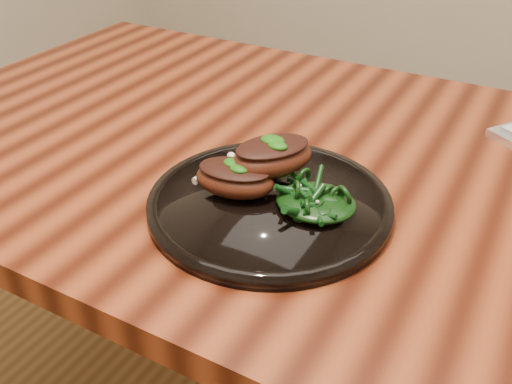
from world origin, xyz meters
TOP-DOWN VIEW (x-y plane):
  - desk at (0.00, 0.00)m, footprint 1.60×0.80m
  - plate at (-0.09, -0.16)m, footprint 0.31×0.31m
  - lamb_chop_front at (-0.13, -0.17)m, footprint 0.11×0.08m
  - lamb_chop_back at (-0.10, -0.13)m, footprint 0.12×0.13m
  - herb_smear at (-0.12, -0.09)m, footprint 0.08×0.05m
  - greens_heap at (-0.03, -0.15)m, footprint 0.10×0.09m

SIDE VIEW (x-z plane):
  - desk at x=0.00m, z-range 0.29..1.04m
  - plate at x=-0.09m, z-range 0.75..0.77m
  - herb_smear at x=-0.12m, z-range 0.77..0.77m
  - greens_heap at x=-0.03m, z-range 0.77..0.80m
  - lamb_chop_front at x=-0.13m, z-range 0.77..0.81m
  - lamb_chop_back at x=-0.10m, z-range 0.79..0.83m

